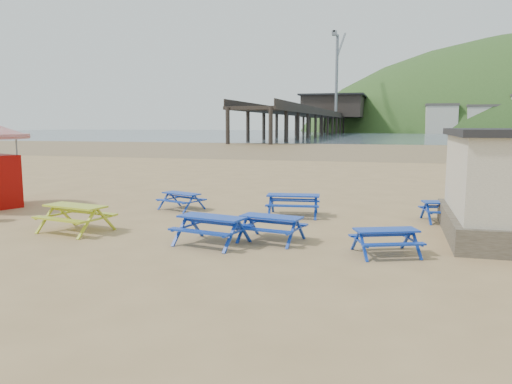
% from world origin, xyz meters
% --- Properties ---
extents(ground, '(400.00, 400.00, 0.00)m').
position_xyz_m(ground, '(0.00, 0.00, 0.00)').
color(ground, tan).
rests_on(ground, ground).
extents(wet_sand, '(400.00, 400.00, 0.00)m').
position_xyz_m(wet_sand, '(0.00, 55.00, 0.00)').
color(wet_sand, olive).
rests_on(wet_sand, ground).
extents(sea, '(400.00, 400.00, 0.00)m').
position_xyz_m(sea, '(0.00, 170.00, 0.01)').
color(sea, '#465764').
rests_on(sea, ground).
extents(picnic_table_blue_a, '(1.90, 1.72, 0.65)m').
position_xyz_m(picnic_table_blue_a, '(-2.62, 2.98, 0.33)').
color(picnic_table_blue_a, '#001198').
rests_on(picnic_table_blue_a, ground).
extents(picnic_table_blue_b, '(2.04, 1.72, 0.78)m').
position_xyz_m(picnic_table_blue_b, '(1.83, 2.76, 0.39)').
color(picnic_table_blue_b, '#001198').
rests_on(picnic_table_blue_b, ground).
extents(picnic_table_blue_c, '(1.88, 1.63, 0.69)m').
position_xyz_m(picnic_table_blue_c, '(7.08, 3.10, 0.35)').
color(picnic_table_blue_c, '#001198').
rests_on(picnic_table_blue_c, ground).
extents(picnic_table_blue_d, '(1.94, 1.67, 0.72)m').
position_xyz_m(picnic_table_blue_d, '(2.00, -1.25, 0.36)').
color(picnic_table_blue_d, '#001198').
rests_on(picnic_table_blue_d, ground).
extents(picnic_table_blue_e, '(2.13, 1.86, 0.78)m').
position_xyz_m(picnic_table_blue_e, '(0.51, -2.03, 0.39)').
color(picnic_table_blue_e, '#001198').
rests_on(picnic_table_blue_e, ground).
extents(picnic_table_blue_f, '(1.93, 1.76, 0.66)m').
position_xyz_m(picnic_table_blue_f, '(5.14, -1.92, 0.33)').
color(picnic_table_blue_f, '#001198').
rests_on(picnic_table_blue_f, ground).
extents(picnic_table_yellow, '(2.24, 1.94, 0.83)m').
position_xyz_m(picnic_table_yellow, '(-4.08, -1.63, 0.41)').
color(picnic_table_yellow, gold).
rests_on(picnic_table_yellow, ground).
extents(pier, '(24.00, 220.00, 39.29)m').
position_xyz_m(pier, '(-17.99, 178.23, 5.46)').
color(pier, black).
rests_on(pier, ground).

